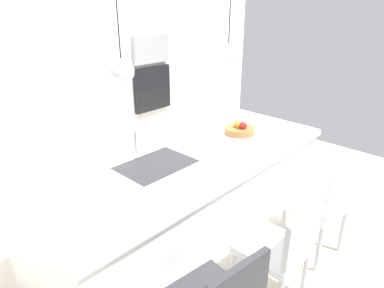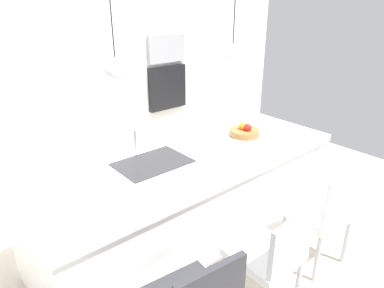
% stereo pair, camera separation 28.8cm
% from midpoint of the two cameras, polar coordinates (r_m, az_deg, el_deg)
% --- Properties ---
extents(floor, '(6.60, 6.60, 0.00)m').
position_cam_midpoint_polar(floor, '(3.33, -3.81, -16.29)').
color(floor, beige).
rests_on(floor, ground).
extents(back_wall, '(6.00, 0.10, 2.60)m').
position_cam_midpoint_polar(back_wall, '(4.05, -20.69, 10.03)').
color(back_wall, white).
rests_on(back_wall, ground).
extents(kitchen_island, '(2.62, 1.15, 0.93)m').
position_cam_midpoint_polar(kitchen_island, '(3.06, -4.04, -9.48)').
color(kitchen_island, white).
rests_on(kitchen_island, ground).
extents(sink_basin, '(0.56, 0.40, 0.02)m').
position_cam_midpoint_polar(sink_basin, '(2.67, -9.03, -3.54)').
color(sink_basin, '#2D2D30').
rests_on(sink_basin, kitchen_island).
extents(faucet, '(0.02, 0.17, 0.22)m').
position_cam_midpoint_polar(faucet, '(2.77, -11.94, 0.58)').
color(faucet, silver).
rests_on(faucet, kitchen_island).
extents(fruit_bowl, '(0.28, 0.28, 0.13)m').
position_cam_midpoint_polar(fruit_bowl, '(3.24, 5.36, 2.33)').
color(fruit_bowl, '#9E6B38').
rests_on(fruit_bowl, kitchen_island).
extents(microwave, '(0.54, 0.08, 0.34)m').
position_cam_midpoint_polar(microwave, '(4.48, -8.82, 15.22)').
color(microwave, '#9E9EA3').
rests_on(microwave, back_wall).
extents(oven, '(0.56, 0.08, 0.56)m').
position_cam_midpoint_polar(oven, '(4.57, -8.44, 9.00)').
color(oven, black).
rests_on(oven, back_wall).
extents(chair_middle, '(0.44, 0.44, 0.83)m').
position_cam_midpoint_polar(chair_middle, '(2.59, 11.17, -16.50)').
color(chair_middle, silver).
rests_on(chair_middle, ground).
extents(chair_far, '(0.48, 0.45, 0.89)m').
position_cam_midpoint_polar(chair_far, '(3.08, 18.37, -9.46)').
color(chair_far, white).
rests_on(chair_far, ground).
extents(pendant_light_left, '(0.16, 0.16, 0.76)m').
position_cam_midpoint_polar(pendant_light_left, '(2.30, -15.13, 11.56)').
color(pendant_light_left, silver).
extents(pendant_light_right, '(0.16, 0.16, 0.76)m').
position_cam_midpoint_polar(pendant_light_right, '(3.00, 3.20, 14.79)').
color(pendant_light_right, silver).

